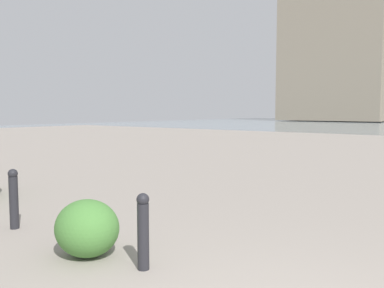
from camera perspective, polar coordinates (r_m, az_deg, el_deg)
building_annex at (r=72.09m, az=20.09°, el=12.40°), size 16.21×12.78×25.12m
bollard_near at (r=4.20m, az=-6.93°, el=-11.97°), size 0.13×0.13×0.79m
bollard_mid at (r=6.05m, az=-23.93°, el=-6.95°), size 0.13×0.13×0.83m
shrub_wide at (r=4.70m, az=-14.63°, el=-11.45°), size 0.75×0.67×0.64m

